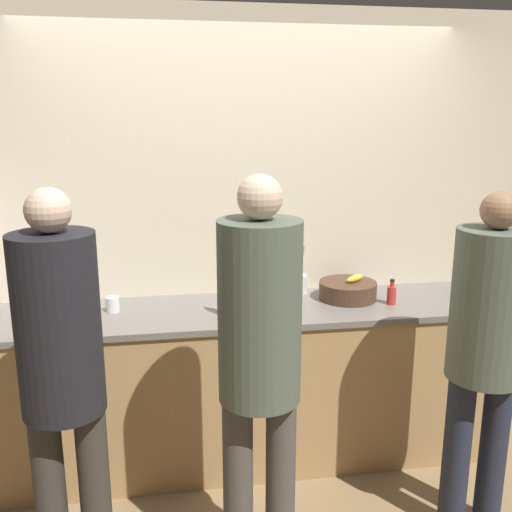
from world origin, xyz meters
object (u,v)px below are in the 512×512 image
bottle_red (392,294)px  person_right (487,338)px  cup_white (113,304)px  bottle_dark (222,300)px  person_left (62,366)px  fruit_bowl (348,290)px  person_center (260,352)px  cup_red (276,305)px  utensil_crock (300,282)px

bottle_red → person_right: bearing=-76.5°
cup_white → bottle_dark: bearing=-12.9°
person_left → fruit_bowl: person_left is taller
person_right → bottle_dark: bearing=148.8°
bottle_red → cup_white: bearing=175.4°
person_right → fruit_bowl: (-0.39, 0.84, -0.01)m
person_center → bottle_dark: size_ratio=8.69×
person_left → fruit_bowl: (1.48, 0.91, -0.04)m
fruit_bowl → bottle_dark: 0.78m
bottle_red → person_center: bearing=-137.7°
cup_red → bottle_red: bearing=3.6°
person_left → bottle_dark: 1.04m
person_center → fruit_bowl: size_ratio=5.25×
bottle_dark → fruit_bowl: bearing=10.8°
person_right → cup_red: bearing=142.2°
person_left → bottle_dark: size_ratio=8.49×
utensil_crock → bottle_dark: size_ratio=1.43×
utensil_crock → fruit_bowl: bearing=-33.9°
person_center → utensil_crock: (0.44, 1.14, -0.05)m
person_right → fruit_bowl: 0.93m
person_left → utensil_crock: 1.63m
fruit_bowl → bottle_dark: (-0.76, -0.15, 0.03)m
person_left → fruit_bowl: size_ratio=5.12×
person_center → bottle_dark: (-0.07, 0.82, -0.04)m
person_right → utensil_crock: 1.20m
person_left → cup_white: size_ratio=20.89×
bottle_red → cup_red: bearing=-176.4°
person_right → bottle_dark: (-1.15, 0.70, 0.02)m
utensil_crock → bottle_dark: utensil_crock is taller
person_right → bottle_red: 0.73m
fruit_bowl → cup_white: fruit_bowl is taller
bottle_red → cup_white: (-1.57, 0.13, -0.02)m
utensil_crock → bottle_dark: (-0.51, -0.32, 0.01)m
utensil_crock → person_center: bearing=-111.2°
cup_red → fruit_bowl: bearing=21.1°
fruit_bowl → cup_white: (-1.36, -0.01, -0.01)m
person_center → utensil_crock: size_ratio=6.07×
person_left → bottle_red: size_ratio=11.68×
person_left → bottle_red: person_left is taller
person_right → fruit_bowl: size_ratio=4.94×
cup_red → person_center: bearing=-106.0°
fruit_bowl → utensil_crock: (-0.25, 0.17, 0.01)m
cup_white → person_left: bearing=-97.9°
utensil_crock → cup_white: (-1.10, -0.18, -0.03)m
bottle_dark → cup_white: (-0.59, 0.14, -0.04)m
fruit_bowl → cup_red: fruit_bowl is taller
person_left → bottle_red: (1.70, 0.77, -0.03)m
fruit_bowl → cup_white: 1.36m
fruit_bowl → bottle_dark: size_ratio=1.66×
person_right → cup_white: person_right is taller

